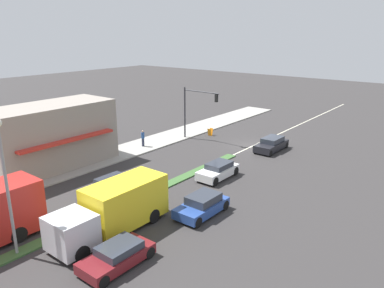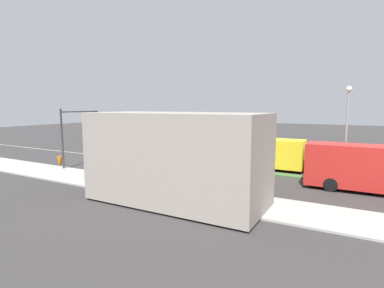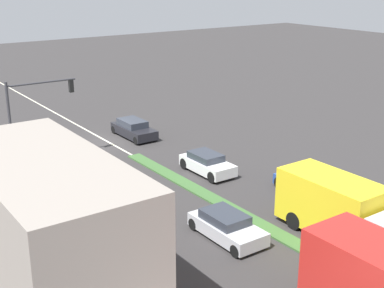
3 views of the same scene
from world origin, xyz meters
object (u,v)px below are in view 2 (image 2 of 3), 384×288
warning_aframe_sign (61,160)px  van_white (185,155)px  sedan_dark (120,149)px  delivery_truck (286,155)px  coupe_blue (244,155)px  sedan_silver (234,169)px  sedan_maroon (315,162)px  street_lamp (347,122)px  pedestrian (96,167)px  traffic_signal_main (74,127)px

warning_aframe_sign → van_white: size_ratio=0.21×
sedan_dark → delivery_truck: bearing=90.0°
van_white → coupe_blue: bearing=115.5°
coupe_blue → sedan_dark: sedan_dark is taller
coupe_blue → van_white: coupe_blue is taller
warning_aframe_sign → sedan_silver: size_ratio=0.21×
sedan_maroon → coupe_blue: bearing=-90.0°
street_lamp → sedan_silver: 9.54m
delivery_truck → van_white: bearing=-90.0°
sedan_maroon → coupe_blue: coupe_blue is taller
pedestrian → sedan_dark: size_ratio=0.39×
pedestrian → coupe_blue: pedestrian is taller
sedan_silver → warning_aframe_sign: bearing=-78.2°
delivery_truck → sedan_silver: size_ratio=1.85×
traffic_signal_main → warning_aframe_sign: size_ratio=6.69×
van_white → traffic_signal_main: bearing=-42.4°
traffic_signal_main → street_lamp: street_lamp is taller
traffic_signal_main → pedestrian: (2.53, 5.45, -2.90)m
traffic_signal_main → sedan_dark: size_ratio=1.30×
warning_aframe_sign → sedan_dark: bearing=175.0°
warning_aframe_sign → sedan_silver: sedan_silver is taller
sedan_maroon → pedestrian: bearing=-48.0°
pedestrian → traffic_signal_main: bearing=-114.9°
traffic_signal_main → coupe_blue: traffic_signal_main is taller
van_white → sedan_maroon: bearing=102.1°
sedan_maroon → sedan_silver: sedan_silver is taller
coupe_blue → warning_aframe_sign: bearing=-55.8°
delivery_truck → coupe_blue: 5.73m
street_lamp → warning_aframe_sign: (5.89, -25.88, -4.35)m
traffic_signal_main → coupe_blue: (-11.12, 13.47, -3.26)m
traffic_signal_main → delivery_truck: bearing=114.3°
traffic_signal_main → pedestrian: bearing=65.1°
street_lamp → delivery_truck: size_ratio=0.98×
sedan_silver → van_white: bearing=-120.6°
delivery_truck → pedestrian: bearing=-50.0°
street_lamp → delivery_truck: (-2.20, -4.94, -3.31)m
warning_aframe_sign → delivery_truck: delivery_truck is taller
traffic_signal_main → warning_aframe_sign: traffic_signal_main is taller
traffic_signal_main → sedan_dark: 9.13m
street_lamp → warning_aframe_sign: 26.89m
sedan_dark → van_white: (0.00, 9.43, -0.00)m
delivery_truck → sedan_silver: bearing=-37.3°
coupe_blue → sedan_silver: size_ratio=0.96×
pedestrian → sedan_dark: pedestrian is taller
sedan_dark → pedestrian: bearing=33.8°
sedan_maroon → sedan_silver: (7.20, -5.58, 0.04)m
pedestrian → sedan_dark: (-10.86, -7.28, -0.37)m
traffic_signal_main → van_white: bearing=137.6°
traffic_signal_main → van_white: traffic_signal_main is taller
pedestrian → sedan_maroon: 20.42m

